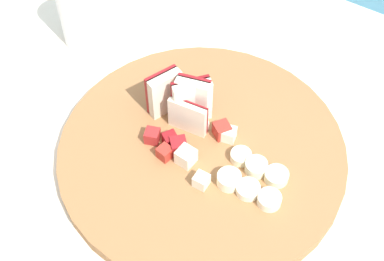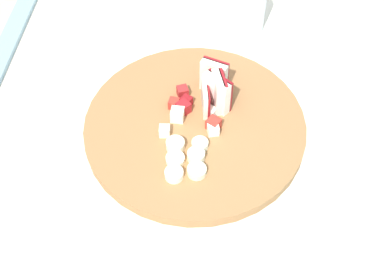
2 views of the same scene
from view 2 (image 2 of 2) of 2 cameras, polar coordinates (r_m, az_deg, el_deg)
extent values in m
cylinder|color=olive|center=(0.80, 0.39, 0.57)|extent=(0.37, 0.37, 0.02)
cube|color=maroon|center=(0.80, 1.89, 3.86)|extent=(0.05, 0.01, 0.05)
cube|color=beige|center=(0.80, 1.54, 3.84)|extent=(0.05, 0.01, 0.05)
cube|color=maroon|center=(0.80, 3.62, 4.62)|extent=(0.04, 0.02, 0.07)
cube|color=#EFE5CC|center=(0.79, 3.05, 4.54)|extent=(0.05, 0.02, 0.07)
cube|color=maroon|center=(0.80, 3.31, 4.76)|extent=(0.04, 0.04, 0.07)
cube|color=white|center=(0.79, 2.91, 4.44)|extent=(0.04, 0.05, 0.07)
cube|color=maroon|center=(0.83, 2.82, 6.72)|extent=(0.02, 0.05, 0.06)
cube|color=beige|center=(0.82, 2.59, 6.35)|extent=(0.03, 0.05, 0.06)
cube|color=white|center=(0.80, 2.33, 2.24)|extent=(0.02, 0.02, 0.02)
cube|color=maroon|center=(0.81, -0.68, 3.48)|extent=(0.02, 0.02, 0.02)
cube|color=#B22D23|center=(0.78, 2.58, 0.78)|extent=(0.03, 0.03, 0.02)
cube|color=#EFE5CC|center=(0.79, -1.75, 1.90)|extent=(0.02, 0.02, 0.02)
cube|color=#B22D23|center=(0.81, -2.17, 3.22)|extent=(0.02, 0.02, 0.02)
cube|color=#A32323|center=(0.83, -1.13, 4.66)|extent=(0.02, 0.02, 0.02)
cube|color=maroon|center=(0.80, -1.02, 2.75)|extent=(0.03, 0.03, 0.02)
cube|color=white|center=(0.77, 2.53, 0.15)|extent=(0.02, 0.02, 0.02)
cube|color=#EFE5CC|center=(0.77, -3.29, -0.05)|extent=(0.02, 0.02, 0.02)
cylinder|color=#F4EAC6|center=(0.76, -2.00, -1.74)|extent=(0.03, 0.03, 0.02)
cylinder|color=white|center=(0.74, -2.00, -3.44)|extent=(0.03, 0.03, 0.01)
cylinder|color=white|center=(0.73, -2.15, -5.20)|extent=(0.03, 0.03, 0.01)
cylinder|color=#F4EAC6|center=(0.76, 0.95, -1.65)|extent=(0.03, 0.03, 0.01)
cylinder|color=#F4EAC6|center=(0.74, 0.49, -3.03)|extent=(0.03, 0.03, 0.02)
cylinder|color=beige|center=(0.73, 0.58, -4.82)|extent=(0.03, 0.03, 0.01)
cylinder|color=white|center=(0.97, 6.85, 14.53)|extent=(0.06, 0.06, 0.11)
camera|label=1|loc=(0.48, -55.18, 26.70)|focal=50.24mm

